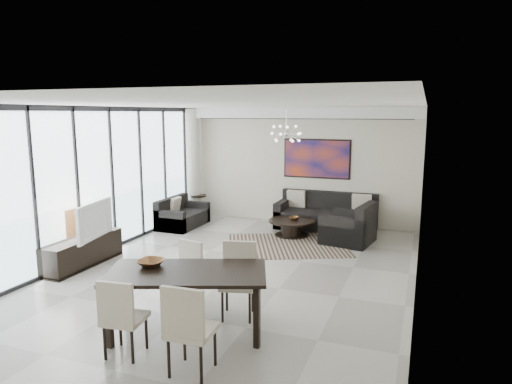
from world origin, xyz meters
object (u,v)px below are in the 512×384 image
at_px(coffee_table, 292,227).
at_px(tv_console, 82,252).
at_px(television, 89,220).
at_px(sofa_main, 326,217).
at_px(dining_table, 187,277).

xyz_separation_m(coffee_table, tv_console, (-3.02, -3.33, 0.06)).
height_order(tv_console, television, television).
distance_m(sofa_main, tv_console, 5.59).
xyz_separation_m(coffee_table, dining_table, (0.06, -4.96, 0.53)).
relative_size(coffee_table, dining_table, 0.48).
relative_size(coffee_table, television, 0.92).
bearing_deg(coffee_table, tv_console, -132.17).
distance_m(sofa_main, dining_table, 5.93).
bearing_deg(television, coffee_table, -51.47).
relative_size(sofa_main, dining_table, 1.08).
bearing_deg(coffee_table, sofa_main, 57.32).
bearing_deg(tv_console, sofa_main, 49.70).
distance_m(coffee_table, tv_console, 4.50).
bearing_deg(sofa_main, dining_table, -95.21).
height_order(sofa_main, tv_console, sofa_main).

